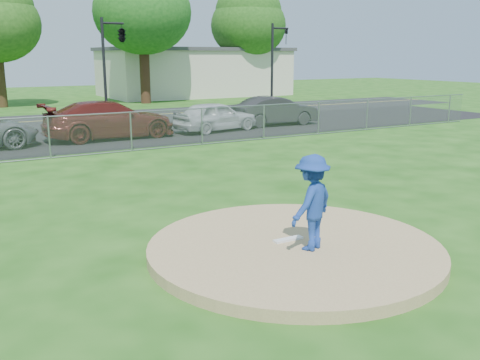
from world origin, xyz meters
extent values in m
plane|color=#1A4B10|center=(0.00, 10.00, 0.00)|extent=(120.00, 120.00, 0.00)
cylinder|color=tan|center=(0.00, 0.00, 0.10)|extent=(5.40, 5.40, 0.20)
cube|color=white|center=(0.00, 0.20, 0.22)|extent=(0.60, 0.15, 0.04)
cube|color=gray|center=(0.00, 12.00, 0.75)|extent=(40.00, 0.06, 1.50)
cube|color=black|center=(0.00, 16.50, 0.01)|extent=(50.00, 8.00, 0.01)
cube|color=black|center=(0.00, 24.00, 0.00)|extent=(60.00, 7.00, 0.01)
cube|color=beige|center=(16.00, 38.00, 2.00)|extent=(16.00, 9.00, 4.00)
cube|color=#3F3F42|center=(16.00, 38.00, 4.15)|extent=(16.40, 9.40, 0.30)
cylinder|color=#342212|center=(-1.00, 34.00, 1.92)|extent=(0.72, 0.72, 3.85)
cylinder|color=#331C12|center=(9.00, 32.00, 2.27)|extent=(0.76, 0.76, 4.55)
ellipsoid|color=#165316|center=(9.00, 32.00, 6.73)|extent=(7.28, 7.28, 6.19)
cylinder|color=#321D12|center=(20.00, 35.00, 2.10)|extent=(0.74, 0.74, 4.20)
ellipsoid|color=#1B4B14|center=(20.00, 35.00, 6.22)|extent=(6.72, 6.72, 5.71)
ellipsoid|color=#1B4B14|center=(20.00, 35.00, 7.39)|extent=(5.91, 5.91, 5.03)
cylinder|color=black|center=(3.00, 22.00, 2.80)|extent=(0.16, 0.16, 5.60)
cylinder|color=black|center=(3.60, 22.00, 5.30)|extent=(1.20, 0.12, 0.12)
imported|color=black|center=(4.08, 22.00, 4.80)|extent=(0.53, 2.48, 1.00)
cylinder|color=black|center=(14.00, 22.00, 2.80)|extent=(0.16, 0.16, 5.60)
cylinder|color=black|center=(14.60, 22.00, 5.30)|extent=(1.20, 0.12, 0.12)
imported|color=black|center=(15.08, 22.00, 4.80)|extent=(0.16, 0.20, 1.00)
imported|color=navy|center=(0.10, -0.35, 1.06)|extent=(1.27, 1.01, 1.71)
imported|color=#5D1C17|center=(1.26, 15.58, 0.84)|extent=(5.77, 2.47, 1.66)
imported|color=silver|center=(6.38, 15.35, 0.73)|extent=(4.45, 2.39, 1.44)
imported|color=#2A2A2D|center=(10.21, 15.87, 0.76)|extent=(4.61, 1.81, 1.49)
camera|label=1|loc=(-5.54, -7.56, 3.57)|focal=40.00mm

